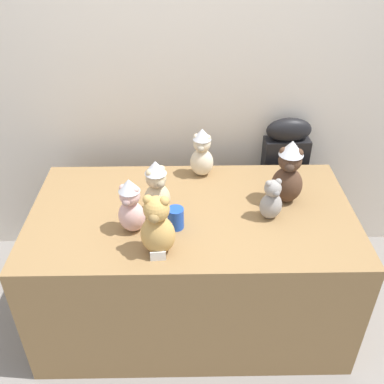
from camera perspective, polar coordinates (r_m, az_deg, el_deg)
ground_plane at (r=2.64m, az=0.10°, el=-19.19°), size 10.00×10.00×0.00m
wall_back at (r=2.65m, az=-0.27°, el=16.28°), size 7.00×0.08×2.60m
display_table at (r=2.52m, az=0.00°, el=-9.43°), size 1.68×0.91×0.76m
instrument_case at (r=2.96m, az=11.51°, el=0.58°), size 0.28×0.13×1.01m
teddy_bear_honey at (r=1.95m, az=-4.52°, el=-4.54°), size 0.18×0.16×0.31m
teddy_bear_blush at (r=2.09m, az=-7.98°, el=-1.82°), size 0.16×0.15×0.29m
teddy_bear_cream at (r=2.50m, az=1.29°, el=5.12°), size 0.15×0.14×0.30m
teddy_bear_sand at (r=2.18m, az=-4.63°, el=0.42°), size 0.18×0.18×0.31m
teddy_bear_ash at (r=2.20m, az=10.31°, el=-1.08°), size 0.14×0.13×0.23m
teddy_bear_cocoa at (r=2.31m, az=12.45°, el=2.48°), size 0.19×0.17×0.36m
party_cup_blue at (r=2.14m, az=-2.13°, el=-3.42°), size 0.08×0.08×0.11m
name_card_front_left at (r=1.98m, az=-4.45°, el=-8.33°), size 0.07×0.01×0.05m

